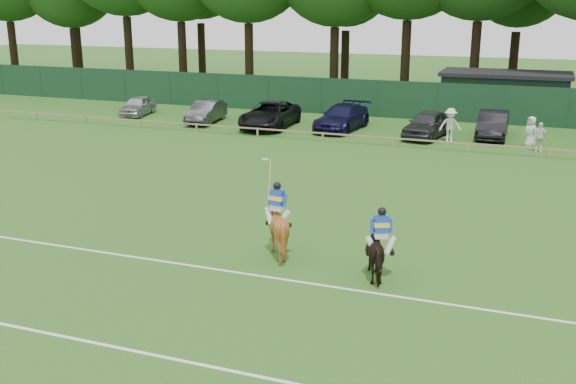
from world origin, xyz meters
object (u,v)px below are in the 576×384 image
at_px(suv_black, 270,115).
at_px(hatch_grey, 427,124).
at_px(sedan_silver, 138,106).
at_px(estate_black, 493,125).
at_px(sedan_navy, 342,117).
at_px(spectator_left, 450,125).
at_px(horse_dark, 380,253).
at_px(spectator_right, 531,132).
at_px(spectator_mid, 539,137).
at_px(sedan_grey, 206,112).
at_px(utility_shed, 504,94).
at_px(horse_chestnut, 277,227).

height_order(suv_black, hatch_grey, suv_black).
relative_size(sedan_silver, estate_black, 0.83).
bearing_deg(estate_black, sedan_silver, 179.83).
bearing_deg(sedan_navy, estate_black, 10.11).
bearing_deg(spectator_left, estate_black, 24.29).
bearing_deg(spectator_left, hatch_grey, 131.94).
height_order(horse_dark, spectator_right, spectator_right).
xyz_separation_m(hatch_grey, spectator_mid, (6.11, -1.77, 0.02)).
xyz_separation_m(sedan_grey, spectator_mid, (20.33, -1.68, 0.09)).
bearing_deg(utility_shed, suv_black, -145.81).
height_order(sedan_silver, sedan_grey, sedan_grey).
bearing_deg(sedan_navy, suv_black, -163.29).
bearing_deg(sedan_silver, hatch_grey, -12.77).
bearing_deg(sedan_grey, horse_dark, -58.75).
height_order(horse_dark, sedan_silver, horse_dark).
xyz_separation_m(horse_dark, suv_black, (-11.79, 20.78, 0.02)).
distance_m(estate_black, spectator_left, 2.93).
height_order(sedan_silver, hatch_grey, hatch_grey).
xyz_separation_m(sedan_navy, spectator_mid, (11.39, -2.38, 0.03)).
distance_m(hatch_grey, estate_black, 3.74).
bearing_deg(sedan_silver, horse_chestnut, -58.97).
distance_m(hatch_grey, spectator_mid, 6.36).
bearing_deg(estate_black, sedan_grey, -176.86).
height_order(sedan_silver, spectator_right, spectator_right).
bearing_deg(horse_chestnut, horse_dark, 179.01).
bearing_deg(utility_shed, spectator_right, -78.64).
bearing_deg(horse_chestnut, spectator_right, -99.73).
height_order(horse_dark, spectator_left, spectator_left).
xyz_separation_m(horse_dark, utility_shed, (1.61, 29.88, 0.77)).
distance_m(spectator_mid, utility_shed, 10.96).
xyz_separation_m(sedan_navy, spectator_right, (10.94, -1.54, 0.10)).
bearing_deg(spectator_mid, utility_shed, 102.24).
height_order(suv_black, utility_shed, utility_shed).
distance_m(estate_black, utility_shed, 7.74).
xyz_separation_m(sedan_grey, estate_black, (17.76, 1.28, 0.07)).
xyz_separation_m(sedan_silver, spectator_right, (25.61, -1.80, 0.20)).
bearing_deg(utility_shed, horse_dark, -93.08).
relative_size(horse_dark, sedan_navy, 0.35).
distance_m(spectator_left, utility_shed, 9.97).
relative_size(sedan_grey, spectator_left, 2.24).
height_order(horse_chestnut, utility_shed, utility_shed).
height_order(horse_dark, spectator_mid, spectator_mid).
xyz_separation_m(sedan_silver, suv_black, (10.25, -1.07, 0.13)).
relative_size(estate_black, utility_shed, 0.55).
distance_m(horse_chestnut, spectator_left, 19.71).
xyz_separation_m(sedan_grey, utility_shed, (17.90, 8.98, 0.84)).
bearing_deg(estate_black, sedan_navy, -177.20).
bearing_deg(horse_dark, horse_chestnut, -34.18).
xyz_separation_m(horse_chestnut, suv_black, (-8.36, 20.11, -0.13)).
bearing_deg(sedan_navy, horse_chestnut, -73.02).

